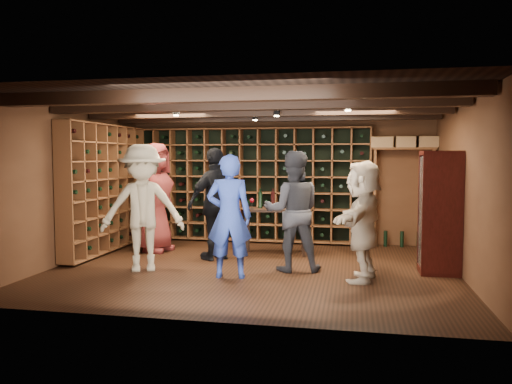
% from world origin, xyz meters
% --- Properties ---
extents(ground, '(6.00, 6.00, 0.00)m').
position_xyz_m(ground, '(0.00, 0.00, 0.00)').
color(ground, black).
rests_on(ground, ground).
extents(room_shell, '(6.00, 6.00, 6.00)m').
position_xyz_m(room_shell, '(0.00, 0.05, 2.42)').
color(room_shell, '#58331E').
rests_on(room_shell, ground).
extents(wine_rack_back, '(4.65, 0.30, 2.20)m').
position_xyz_m(wine_rack_back, '(-0.52, 2.33, 1.15)').
color(wine_rack_back, brown).
rests_on(wine_rack_back, ground).
extents(wine_rack_left, '(0.30, 2.65, 2.20)m').
position_xyz_m(wine_rack_left, '(-2.83, 0.82, 1.15)').
color(wine_rack_left, brown).
rests_on(wine_rack_left, ground).
extents(crate_shelf, '(1.20, 0.32, 2.07)m').
position_xyz_m(crate_shelf, '(2.41, 2.32, 1.57)').
color(crate_shelf, brown).
rests_on(crate_shelf, ground).
extents(display_cabinet, '(0.55, 0.50, 1.75)m').
position_xyz_m(display_cabinet, '(2.71, 0.20, 0.86)').
color(display_cabinet, black).
rests_on(display_cabinet, ground).
extents(man_blue_shirt, '(0.68, 0.50, 1.73)m').
position_xyz_m(man_blue_shirt, '(-0.21, -0.61, 0.87)').
color(man_blue_shirt, navy).
rests_on(man_blue_shirt, ground).
extents(man_grey_suit, '(0.97, 0.82, 1.78)m').
position_xyz_m(man_grey_suit, '(0.61, -0.01, 0.89)').
color(man_grey_suit, black).
rests_on(man_grey_suit, ground).
extents(guest_red_floral, '(0.79, 1.05, 1.94)m').
position_xyz_m(guest_red_floral, '(-1.99, 1.05, 0.97)').
color(guest_red_floral, maroon).
rests_on(guest_red_floral, ground).
extents(guest_woman_black, '(1.05, 1.11, 1.85)m').
position_xyz_m(guest_woman_black, '(-0.72, 0.56, 0.92)').
color(guest_woman_black, black).
rests_on(guest_woman_black, ground).
extents(guest_khaki, '(1.39, 1.11, 1.88)m').
position_xyz_m(guest_khaki, '(-1.58, -0.43, 0.94)').
color(guest_khaki, gray).
rests_on(guest_khaki, ground).
extents(guest_beige, '(0.79, 1.60, 1.65)m').
position_xyz_m(guest_beige, '(1.62, -0.41, 0.82)').
color(guest_beige, tan).
rests_on(guest_beige, ground).
extents(tasting_table, '(1.13, 0.67, 1.09)m').
position_xyz_m(tasting_table, '(0.16, 1.17, 0.72)').
color(tasting_table, black).
rests_on(tasting_table, ground).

